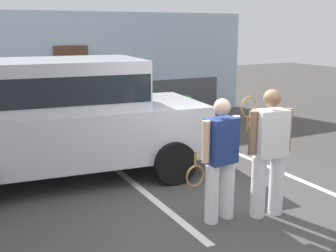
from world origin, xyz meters
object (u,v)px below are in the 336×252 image
Objects in this scene: tennis_player_woman at (269,151)px; tennis_player_man at (220,159)px; parked_suv at (62,113)px; potted_plant_by_porch at (186,106)px.

tennis_player_man is at bearing -7.72° from tennis_player_woman.
tennis_player_woman reaches higher than tennis_player_man.
tennis_player_man is at bearing -55.74° from parked_suv.
potted_plant_by_porch is (2.19, 6.12, -0.54)m from tennis_player_woman.
tennis_player_woman is (2.10, -2.80, -0.22)m from parked_suv.
parked_suv reaches higher than tennis_player_man.
tennis_player_man reaches higher than potted_plant_by_porch.
tennis_player_woman is at bearing -47.41° from parked_suv.
tennis_player_woman is at bearing 157.83° from tennis_player_man.
parked_suv is 5.48m from potted_plant_by_porch.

